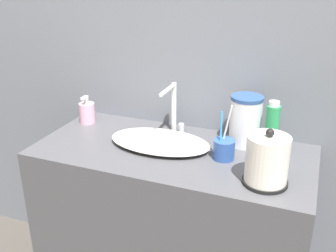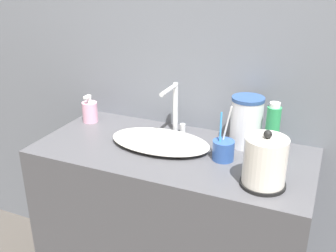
% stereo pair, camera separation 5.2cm
% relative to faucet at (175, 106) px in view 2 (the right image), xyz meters
% --- Properties ---
extents(wall_back, '(6.00, 0.04, 2.60)m').
position_rel_faucet_xyz_m(wall_back, '(0.06, 0.12, 0.36)').
color(wall_back, slate).
rests_on(wall_back, ground_plane).
extents(vanity_counter, '(1.10, 0.51, 0.81)m').
position_rel_faucet_xyz_m(vanity_counter, '(0.06, -0.16, -0.53)').
color(vanity_counter, '#4C4C51').
rests_on(vanity_counter, ground_plane).
extents(sink_basin, '(0.42, 0.24, 0.04)m').
position_rel_faucet_xyz_m(sink_basin, '(-0.00, -0.14, -0.11)').
color(sink_basin, silver).
rests_on(sink_basin, vanity_counter).
extents(faucet, '(0.06, 0.16, 0.22)m').
position_rel_faucet_xyz_m(faucet, '(0.00, 0.00, 0.00)').
color(faucet, silver).
rests_on(faucet, vanity_counter).
extents(electric_kettle, '(0.15, 0.15, 0.20)m').
position_rel_faucet_xyz_m(electric_kettle, '(0.44, -0.28, -0.04)').
color(electric_kettle, black).
rests_on(electric_kettle, vanity_counter).
extents(toothbrush_cup, '(0.08, 0.08, 0.21)m').
position_rel_faucet_xyz_m(toothbrush_cup, '(0.26, -0.16, -0.08)').
color(toothbrush_cup, '#2D519E').
rests_on(toothbrush_cup, vanity_counter).
extents(lotion_bottle, '(0.07, 0.07, 0.13)m').
position_rel_faucet_xyz_m(lotion_bottle, '(-0.41, -0.03, -0.08)').
color(lotion_bottle, '#EAA8C6').
rests_on(lotion_bottle, vanity_counter).
extents(shampoo_bottle, '(0.05, 0.05, 0.21)m').
position_rel_faucet_xyz_m(shampoo_bottle, '(0.42, -0.03, -0.03)').
color(shampoo_bottle, '#2D9956').
rests_on(shampoo_bottle, vanity_counter).
extents(water_pitcher, '(0.13, 0.13, 0.21)m').
position_rel_faucet_xyz_m(water_pitcher, '(0.31, 0.00, -0.02)').
color(water_pitcher, silver).
rests_on(water_pitcher, vanity_counter).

